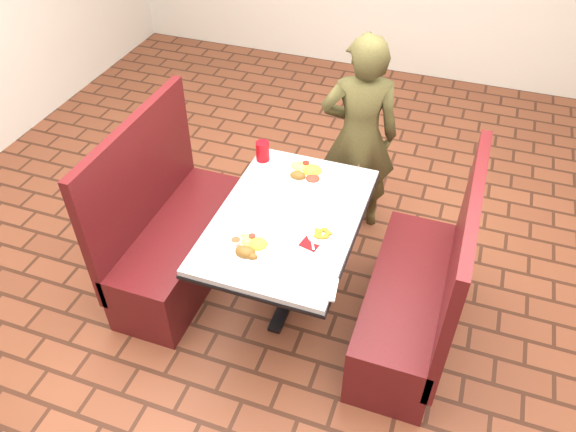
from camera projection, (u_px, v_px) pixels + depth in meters
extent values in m
plane|color=brown|center=(288.00, 301.00, 3.72)|extent=(7.00, 7.00, 0.00)
cube|color=#B5B8BA|center=(288.00, 218.00, 3.24)|extent=(0.80, 1.20, 0.03)
cube|color=black|center=(288.00, 222.00, 3.26)|extent=(0.81, 1.21, 0.02)
cylinder|color=black|center=(288.00, 263.00, 3.49)|extent=(0.10, 0.10, 0.69)
cube|color=black|center=(288.00, 299.00, 3.71)|extent=(0.55, 0.08, 0.03)
cube|color=black|center=(288.00, 299.00, 3.71)|extent=(0.08, 0.55, 0.03)
cube|color=#581415|center=(183.00, 250.00, 3.76)|extent=(0.45, 1.20, 0.45)
cube|color=#581415|center=(142.00, 188.00, 3.51)|extent=(0.06, 1.20, 0.95)
cube|color=#581415|center=(405.00, 308.00, 3.39)|extent=(0.45, 1.20, 0.45)
cube|color=#581415|center=(458.00, 263.00, 3.02)|extent=(0.06, 1.20, 0.95)
imported|color=brown|center=(359.00, 137.00, 3.86)|extent=(0.62, 0.49, 1.49)
cylinder|color=white|center=(251.00, 248.00, 3.02)|extent=(0.26, 0.26, 0.02)
ellipsoid|color=yellow|center=(258.00, 241.00, 3.02)|extent=(0.10, 0.10, 0.05)
ellipsoid|color=#9FCE52|center=(246.00, 237.00, 3.05)|extent=(0.10, 0.09, 0.03)
cylinder|color=red|center=(252.00, 236.00, 3.05)|extent=(0.04, 0.04, 0.01)
ellipsoid|color=brown|center=(245.00, 249.00, 2.96)|extent=(0.11, 0.09, 0.06)
ellipsoid|color=brown|center=(252.00, 254.00, 2.95)|extent=(0.06, 0.05, 0.04)
cylinder|color=white|center=(236.00, 242.00, 3.02)|extent=(0.06, 0.06, 0.04)
cylinder|color=#642F13|center=(236.00, 240.00, 3.00)|extent=(0.05, 0.05, 0.00)
cylinder|color=white|center=(305.00, 174.00, 3.51)|extent=(0.30, 0.30, 0.02)
ellipsoid|color=yellow|center=(312.00, 167.00, 3.51)|extent=(0.12, 0.12, 0.05)
ellipsoid|color=#9FCE52|center=(300.00, 164.00, 3.55)|extent=(0.12, 0.10, 0.04)
cylinder|color=red|center=(306.00, 163.00, 3.55)|extent=(0.04, 0.04, 0.01)
ellipsoid|color=maroon|center=(313.00, 177.00, 3.46)|extent=(0.09, 0.09, 0.03)
ellipsoid|color=brown|center=(298.00, 173.00, 3.46)|extent=(0.10, 0.08, 0.06)
cylinder|color=white|center=(322.00, 235.00, 3.10)|extent=(0.16, 0.16, 0.01)
cube|color=#5D0D11|center=(311.00, 243.00, 3.06)|extent=(0.12, 0.12, 0.00)
cube|color=silver|center=(312.00, 241.00, 3.07)|extent=(0.07, 0.13, 0.00)
cylinder|color=#B70C13|center=(263.00, 151.00, 3.61)|extent=(0.09, 0.09, 0.13)
cube|color=white|center=(317.00, 287.00, 2.81)|extent=(0.21, 0.17, 0.01)
cube|color=silver|center=(244.00, 255.00, 2.98)|extent=(0.07, 0.15, 0.00)
cube|color=silver|center=(254.00, 257.00, 2.97)|extent=(0.01, 0.15, 0.00)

